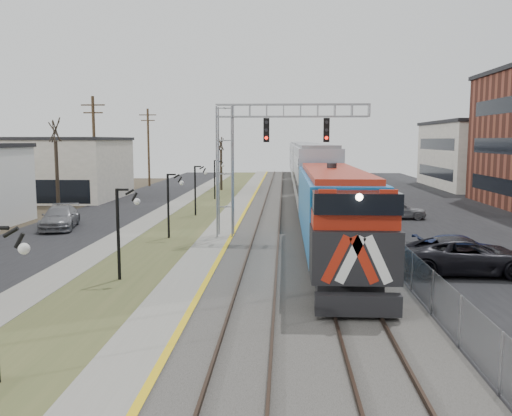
{
  "coord_description": "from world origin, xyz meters",
  "views": [
    {
      "loc": [
        3.08,
        -4.43,
        6.04
      ],
      "look_at": [
        1.64,
        22.79,
        2.6
      ],
      "focal_mm": 38.0,
      "sensor_mm": 36.0,
      "label": 1
    }
  ],
  "objects": [
    {
      "name": "street_west",
      "position": [
        -11.5,
        35.0,
        0.02
      ],
      "size": [
        7.0,
        120.0,
        0.04
      ],
      "primitive_type": "cube",
      "color": "black",
      "rests_on": "ground"
    },
    {
      "name": "sidewalk",
      "position": [
        -7.0,
        35.0,
        0.04
      ],
      "size": [
        2.0,
        120.0,
        0.08
      ],
      "primitive_type": "cube",
      "color": "gray",
      "rests_on": "ground"
    },
    {
      "name": "grass_median",
      "position": [
        -4.0,
        35.0,
        0.03
      ],
      "size": [
        4.0,
        120.0,
        0.06
      ],
      "primitive_type": "cube",
      "color": "#48512B",
      "rests_on": "ground"
    },
    {
      "name": "platform",
      "position": [
        -1.0,
        35.0,
        0.12
      ],
      "size": [
        2.0,
        120.0,
        0.24
      ],
      "primitive_type": "cube",
      "color": "gray",
      "rests_on": "ground"
    },
    {
      "name": "ballast_bed",
      "position": [
        4.0,
        35.0,
        0.1
      ],
      "size": [
        8.0,
        120.0,
        0.2
      ],
      "primitive_type": "cube",
      "color": "#595651",
      "rests_on": "ground"
    },
    {
      "name": "parking_lot",
      "position": [
        16.0,
        35.0,
        0.02
      ],
      "size": [
        16.0,
        120.0,
        0.04
      ],
      "primitive_type": "cube",
      "color": "black",
      "rests_on": "ground"
    },
    {
      "name": "platform_edge",
      "position": [
        -0.12,
        35.0,
        0.24
      ],
      "size": [
        0.24,
        120.0,
        0.01
      ],
      "primitive_type": "cube",
      "color": "gold",
      "rests_on": "platform"
    },
    {
      "name": "track_near",
      "position": [
        2.0,
        35.0,
        0.28
      ],
      "size": [
        1.58,
        120.0,
        0.15
      ],
      "color": "#2D2119",
      "rests_on": "ballast_bed"
    },
    {
      "name": "track_far",
      "position": [
        5.5,
        35.0,
        0.28
      ],
      "size": [
        1.58,
        120.0,
        0.15
      ],
      "color": "#2D2119",
      "rests_on": "ballast_bed"
    },
    {
      "name": "train",
      "position": [
        5.5,
        57.26,
        2.92
      ],
      "size": [
        3.0,
        85.85,
        5.33
      ],
      "color": "#1564AF",
      "rests_on": "ground"
    },
    {
      "name": "signal_gantry",
      "position": [
        1.22,
        27.99,
        5.59
      ],
      "size": [
        9.0,
        1.07,
        8.15
      ],
      "color": "gray",
      "rests_on": "ground"
    },
    {
      "name": "lampposts",
      "position": [
        -4.0,
        18.29,
        2.0
      ],
      "size": [
        0.14,
        62.14,
        4.0
      ],
      "color": "black",
      "rests_on": "ground"
    },
    {
      "name": "fence",
      "position": [
        8.2,
        35.0,
        0.8
      ],
      "size": [
        0.04,
        120.0,
        1.6
      ],
      "primitive_type": "cube",
      "color": "gray",
      "rests_on": "ground"
    },
    {
      "name": "bare_trees",
      "position": [
        -12.66,
        38.91,
        2.7
      ],
      "size": [
        12.3,
        42.3,
        5.95
      ],
      "color": "#382D23",
      "rests_on": "ground"
    },
    {
      "name": "car_lot_c",
      "position": [
        11.25,
        19.91,
        0.82
      ],
      "size": [
        5.92,
        2.8,
        1.63
      ],
      "primitive_type": "imported",
      "rotation": [
        0.0,
        0.0,
        1.56
      ],
      "color": "black",
      "rests_on": "ground"
    },
    {
      "name": "car_lot_d",
      "position": [
        11.84,
        22.31,
        0.66
      ],
      "size": [
        4.69,
        2.25,
        1.32
      ],
      "primitive_type": "imported",
      "rotation": [
        0.0,
        0.0,
        1.66
      ],
      "color": "#16224F",
      "rests_on": "ground"
    },
    {
      "name": "car_lot_e",
      "position": [
        11.83,
        37.15,
        0.7
      ],
      "size": [
        4.2,
        1.94,
        1.39
      ],
      "primitive_type": "imported",
      "rotation": [
        0.0,
        0.0,
        1.5
      ],
      "color": "gray",
      "rests_on": "ground"
    },
    {
      "name": "car_street_b",
      "position": [
        -12.17,
        31.21,
        0.76
      ],
      "size": [
        3.23,
        5.57,
        1.52
      ],
      "primitive_type": "imported",
      "rotation": [
        0.0,
        0.0,
        0.22
      ],
      "color": "slate",
      "rests_on": "ground"
    }
  ]
}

